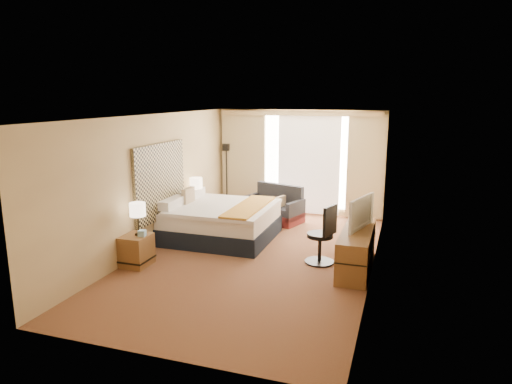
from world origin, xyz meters
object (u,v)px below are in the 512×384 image
(floor_lamp, at_px, (226,163))
(desk_chair, at_px, (323,238))
(nightstand_right, at_px, (198,215))
(lamp_right, at_px, (196,184))
(loveseat, at_px, (274,209))
(media_dresser, at_px, (357,249))
(nightstand_left, at_px, (136,250))
(bed, at_px, (220,221))
(television, at_px, (356,212))
(lamp_left, at_px, (138,210))

(floor_lamp, relative_size, desk_chair, 1.60)
(nightstand_right, distance_m, lamp_right, 0.74)
(nightstand_right, height_order, lamp_right, lamp_right)
(desk_chair, bearing_deg, loveseat, 142.66)
(loveseat, bearing_deg, lamp_right, -126.41)
(media_dresser, height_order, loveseat, loveseat)
(nightstand_right, distance_m, loveseat, 1.84)
(nightstand_left, bearing_deg, media_dresser, 15.84)
(bed, bearing_deg, desk_chair, -18.85)
(lamp_right, bearing_deg, loveseat, 35.20)
(bed, distance_m, television, 2.99)
(media_dresser, relative_size, lamp_left, 3.09)
(nightstand_left, xyz_separation_m, lamp_left, (0.05, 0.03, 0.73))
(nightstand_left, height_order, lamp_right, lamp_right)
(bed, height_order, desk_chair, desk_chair)
(desk_chair, relative_size, television, 1.11)
(lamp_right, bearing_deg, nightstand_left, -89.48)
(media_dresser, distance_m, television, 0.65)
(lamp_right, relative_size, television, 0.61)
(nightstand_left, bearing_deg, desk_chair, 19.85)
(nightstand_right, relative_size, lamp_left, 0.94)
(media_dresser, xyz_separation_m, loveseat, (-2.20, 2.53, -0.07))
(nightstand_left, height_order, nightstand_right, same)
(desk_chair, distance_m, lamp_right, 3.46)
(media_dresser, height_order, television, television)
(loveseat, xyz_separation_m, lamp_right, (-1.52, -1.07, 0.73))
(floor_lamp, distance_m, television, 4.86)
(lamp_left, relative_size, lamp_right, 0.98)
(lamp_left, bearing_deg, bed, 67.82)
(desk_chair, bearing_deg, lamp_left, -140.86)
(desk_chair, relative_size, lamp_left, 1.85)
(television, bearing_deg, loveseat, 58.83)
(media_dresser, xyz_separation_m, desk_chair, (-0.60, 0.07, 0.13))
(nightstand_right, distance_m, media_dresser, 3.97)
(lamp_right, bearing_deg, bed, -36.04)
(lamp_left, relative_size, television, 0.60)
(floor_lamp, xyz_separation_m, desk_chair, (3.13, -3.23, -0.74))
(nightstand_left, relative_size, nightstand_right, 1.00)
(nightstand_left, distance_m, desk_chair, 3.30)
(media_dresser, distance_m, lamp_left, 3.85)
(floor_lamp, height_order, lamp_right, floor_lamp)
(nightstand_left, distance_m, loveseat, 3.88)
(desk_chair, bearing_deg, nightstand_left, -140.62)
(nightstand_left, xyz_separation_m, loveseat, (1.50, 3.58, 0.01))
(nightstand_right, relative_size, lamp_right, 0.93)
(nightstand_left, distance_m, floor_lamp, 4.45)
(bed, bearing_deg, lamp_right, 143.96)
(bed, bearing_deg, floor_lamp, 108.90)
(bed, bearing_deg, media_dresser, -16.38)
(lamp_left, xyz_separation_m, lamp_right, (-0.07, 2.47, 0.01))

